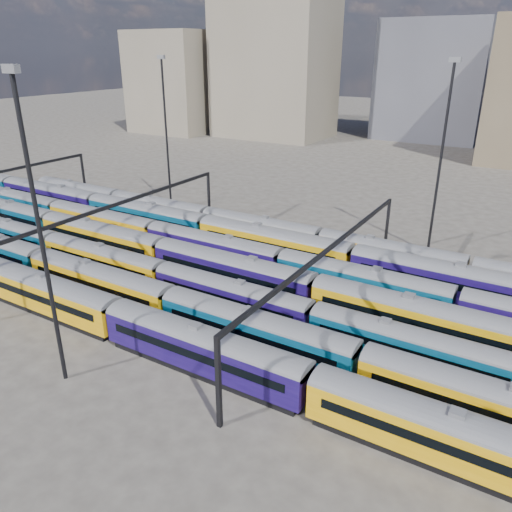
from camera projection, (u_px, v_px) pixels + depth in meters
The scene contains 13 objects.
ground at pixel (248, 293), 58.52m from camera, with size 500.00×500.00×0.00m, color #3F3B36.
rake_0 at pixel (202, 345), 43.37m from camera, with size 145.38×3.04×5.11m.
rake_1 at pixel (170, 301), 51.09m from camera, with size 121.99×2.98×5.01m.
rake_2 at pixel (231, 293), 53.13m from camera, with size 95.03×2.79×4.68m.
rake_3 at pixel (232, 268), 58.49m from camera, with size 149.45×3.12×5.26m.
rake_4 at pixel (212, 245), 65.53m from camera, with size 142.73×2.98×5.02m.
rake_5 at pixel (205, 226), 71.71m from camera, with size 133.84×3.26×5.51m.
rake_6 at pixel (390, 252), 63.67m from camera, with size 134.63×2.81×4.73m.
gantry_1 at pixel (118, 211), 65.43m from camera, with size 0.35×40.35×8.03m.
gantry_2 at pixel (330, 257), 51.15m from camera, with size 0.35×40.35×8.03m.
mast_1 at pixel (166, 128), 84.82m from camera, with size 1.40×0.50×25.60m.
mast_2 at pixel (39, 227), 38.13m from camera, with size 1.40×0.50×25.60m.
mast_3 at pixel (442, 153), 64.98m from camera, with size 1.40×0.50×25.60m.
Camera 1 is at (27.85, -44.31, 26.56)m, focal length 35.00 mm.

